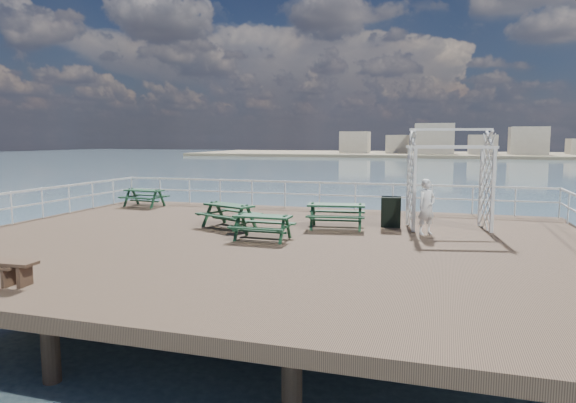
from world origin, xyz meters
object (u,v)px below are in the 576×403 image
(picnic_table_c, at_px, (336,211))
(picnic_table_a, at_px, (144,194))
(picnic_table_b, at_px, (229,211))
(person, at_px, (427,207))
(trellis_arbor, at_px, (449,185))
(picnic_table_d, at_px, (263,222))

(picnic_table_c, bearing_deg, picnic_table_a, 153.89)
(picnic_table_b, height_order, picnic_table_c, picnic_table_c)
(picnic_table_c, relative_size, person, 1.21)
(trellis_arbor, bearing_deg, picnic_table_c, -176.16)
(picnic_table_c, relative_size, trellis_arbor, 0.63)
(person, bearing_deg, picnic_table_b, 142.99)
(picnic_table_b, xyz_separation_m, trellis_arbor, (6.73, 1.76, 0.86))
(picnic_table_b, distance_m, trellis_arbor, 7.01)
(picnic_table_b, relative_size, picnic_table_d, 1.31)
(picnic_table_d, bearing_deg, person, 27.23)
(person, bearing_deg, picnic_table_d, 164.23)
(picnic_table_b, xyz_separation_m, person, (6.11, 0.54, 0.29))
(picnic_table_a, bearing_deg, trellis_arbor, -3.02)
(picnic_table_d, bearing_deg, trellis_arbor, 35.11)
(picnic_table_d, xyz_separation_m, trellis_arbor, (4.99, 3.39, 0.90))
(picnic_table_d, height_order, person, person)
(picnic_table_a, bearing_deg, picnic_table_d, -30.52)
(picnic_table_b, xyz_separation_m, picnic_table_d, (1.74, -1.62, -0.04))
(trellis_arbor, bearing_deg, picnic_table_a, 159.16)
(picnic_table_b, height_order, picnic_table_d, picnic_table_b)
(picnic_table_c, bearing_deg, person, -13.53)
(picnic_table_a, xyz_separation_m, picnic_table_b, (5.43, -3.62, 0.02))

